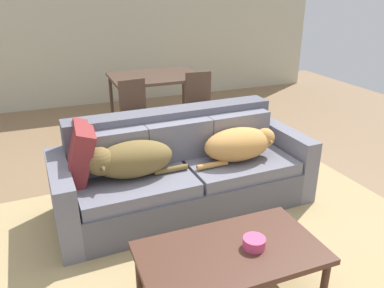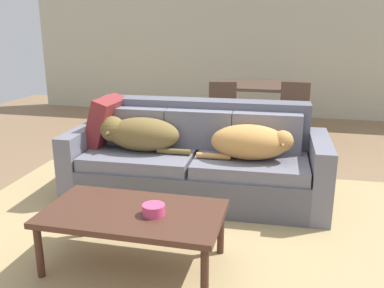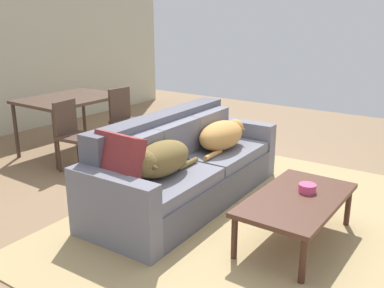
% 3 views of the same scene
% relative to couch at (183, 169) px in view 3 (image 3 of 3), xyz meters
% --- Properties ---
extents(ground_plane, '(10.00, 10.00, 0.00)m').
position_rel_couch_xyz_m(ground_plane, '(0.06, -0.15, -0.34)').
color(ground_plane, '#8B6B4C').
extents(area_rug, '(3.88, 3.03, 0.01)m').
position_rel_couch_xyz_m(area_rug, '(0.00, -0.77, -0.34)').
color(area_rug, tan).
rests_on(area_rug, ground).
extents(couch, '(2.39, 0.98, 0.89)m').
position_rel_couch_xyz_m(couch, '(0.00, 0.00, 0.00)').
color(couch, '#5A5B66').
rests_on(couch, ground).
extents(dog_on_left_cushion, '(0.87, 0.39, 0.32)m').
position_rel_couch_xyz_m(dog_on_left_cushion, '(-0.53, -0.13, 0.27)').
color(dog_on_left_cushion, brown).
rests_on(dog_on_left_cushion, couch).
extents(dog_on_right_cushion, '(0.82, 0.40, 0.30)m').
position_rel_couch_xyz_m(dog_on_right_cushion, '(0.51, -0.15, 0.27)').
color(dog_on_right_cushion, tan).
rests_on(dog_on_right_cushion, couch).
extents(throw_pillow_by_left_arm, '(0.31, 0.49, 0.50)m').
position_rel_couch_xyz_m(throw_pillow_by_left_arm, '(-0.92, 0.02, 0.33)').
color(throw_pillow_by_left_arm, maroon).
rests_on(throw_pillow_by_left_arm, couch).
extents(coffee_table, '(1.19, 0.66, 0.41)m').
position_rel_couch_xyz_m(coffee_table, '(-0.14, -1.29, 0.03)').
color(coffee_table, '#502F22').
rests_on(coffee_table, ground).
extents(bowl_on_coffee_table, '(0.15, 0.15, 0.07)m').
position_rel_couch_xyz_m(bowl_on_coffee_table, '(0.01, -1.31, 0.10)').
color(bowl_on_coffee_table, '#EA4C7F').
rests_on(bowl_on_coffee_table, coffee_table).
extents(dining_table, '(1.27, 0.94, 0.78)m').
position_rel_couch_xyz_m(dining_table, '(0.40, 2.22, 0.36)').
color(dining_table, '#4D382C').
rests_on(dining_table, ground).
extents(dining_chair_near_left, '(0.45, 0.45, 0.86)m').
position_rel_couch_xyz_m(dining_chair_near_left, '(-0.04, 1.64, 0.14)').
color(dining_chair_near_left, '#4D382C').
rests_on(dining_chair_near_left, ground).
extents(dining_chair_near_right, '(0.43, 0.43, 0.89)m').
position_rel_couch_xyz_m(dining_chair_near_right, '(0.86, 1.63, 0.15)').
color(dining_chair_near_right, '#4D382C').
rests_on(dining_chair_near_right, ground).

